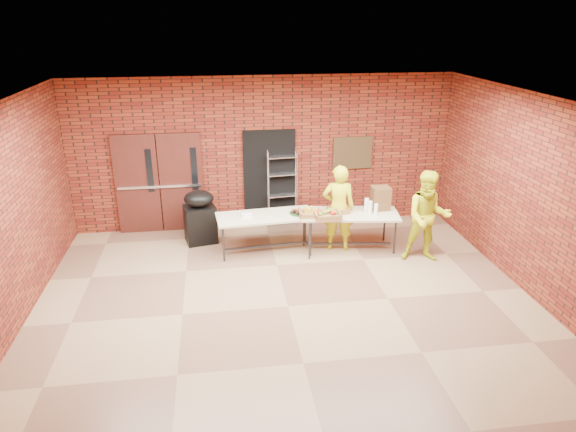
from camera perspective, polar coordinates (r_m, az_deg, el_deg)
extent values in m
cube|color=brown|center=(8.30, 0.00, -10.12)|extent=(8.00, 7.00, 0.04)
cube|color=silver|center=(7.15, 0.00, 12.56)|extent=(8.00, 7.00, 0.04)
cube|color=maroon|center=(10.90, -2.67, 7.01)|extent=(8.00, 0.04, 3.20)
cube|color=maroon|center=(4.53, 6.62, -15.81)|extent=(8.00, 0.04, 3.20)
cube|color=maroon|center=(9.03, 26.14, 1.65)|extent=(0.04, 7.00, 3.20)
cube|color=#461714|center=(11.06, -16.39, 3.37)|extent=(0.88, 0.08, 2.10)
cube|color=#461714|center=(10.96, -11.74, 3.65)|extent=(0.88, 0.08, 2.10)
cube|color=black|center=(10.88, -15.13, 4.88)|extent=(0.12, 0.02, 0.90)
cube|color=black|center=(10.81, -10.38, 5.17)|extent=(0.12, 0.02, 0.90)
cube|color=silver|center=(10.96, -14.08, 3.17)|extent=(1.70, 0.04, 0.05)
cube|color=black|center=(11.01, -2.07, 4.18)|extent=(1.10, 0.06, 2.10)
cube|color=#3C2D18|center=(11.19, 7.17, 6.98)|extent=(0.85, 0.04, 0.70)
cube|color=beige|center=(9.78, -2.51, -0.04)|extent=(1.91, 0.91, 0.04)
cube|color=#2D2D33|center=(10.02, -2.45, -3.32)|extent=(1.64, 0.17, 0.03)
cylinder|color=#2D2D33|center=(10.17, -7.27, -1.64)|extent=(0.04, 0.04, 0.72)
cylinder|color=#2D2D33|center=(10.31, 1.90, -1.14)|extent=(0.04, 0.04, 0.72)
cylinder|color=#2D2D33|center=(9.60, -7.18, -3.08)|extent=(0.04, 0.04, 0.72)
cylinder|color=#2D2D33|center=(9.75, 2.53, -2.53)|extent=(0.04, 0.04, 0.72)
cube|color=beige|center=(9.93, 6.84, 0.22)|extent=(1.96, 1.03, 0.04)
cube|color=#2D2D33|center=(10.17, 6.69, -3.05)|extent=(1.65, 0.27, 0.03)
cylinder|color=#2D2D33|center=(10.19, 1.78, -1.40)|extent=(0.04, 0.04, 0.73)
cylinder|color=#2D2D33|center=(10.58, 10.68, -0.88)|extent=(0.04, 0.04, 0.73)
cylinder|color=#2D2D33|center=(9.62, 2.42, -2.84)|extent=(0.04, 0.04, 0.73)
cylinder|color=#2D2D33|center=(10.04, 11.79, -2.22)|extent=(0.04, 0.04, 0.73)
cube|color=#A27941|center=(9.69, 2.48, 0.15)|extent=(0.41, 0.32, 0.06)
cube|color=#A27941|center=(9.93, 5.63, 0.59)|extent=(0.40, 0.31, 0.06)
cube|color=#A27941|center=(9.61, 4.41, -0.06)|extent=(0.48, 0.37, 0.07)
cylinder|color=#155121|center=(9.85, 1.21, 0.32)|extent=(0.36, 0.36, 0.01)
cube|color=white|center=(9.70, -4.56, 0.07)|extent=(0.19, 0.13, 0.06)
cube|color=brown|center=(10.14, 10.23, 1.98)|extent=(0.35, 0.31, 0.45)
cylinder|color=white|center=(9.92, 9.11, 0.95)|extent=(0.08, 0.08, 0.25)
cylinder|color=white|center=(9.85, 9.74, 0.70)|extent=(0.08, 0.08, 0.23)
cylinder|color=white|center=(10.02, 8.73, 1.23)|extent=(0.09, 0.09, 0.26)
cube|color=black|center=(10.50, -9.70, -0.89)|extent=(0.69, 0.61, 0.76)
ellipsoid|color=black|center=(10.30, -9.89, 1.91)|extent=(0.68, 0.61, 0.33)
imported|color=#CCCF17|center=(9.91, 5.62, 0.88)|extent=(0.69, 0.52, 1.71)
imported|color=#CCCF17|center=(9.75, 15.26, -0.09)|extent=(0.97, 0.83, 1.73)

